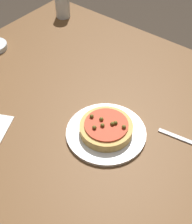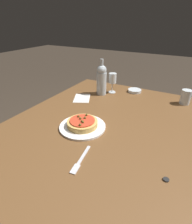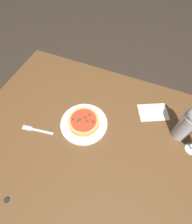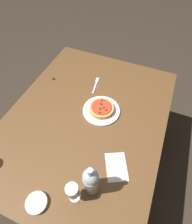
{
  "view_description": "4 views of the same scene",
  "coord_description": "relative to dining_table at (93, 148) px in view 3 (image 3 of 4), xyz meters",
  "views": [
    {
      "loc": [
        0.48,
        -0.63,
        1.55
      ],
      "look_at": [
        0.06,
        -0.1,
        0.85
      ],
      "focal_mm": 50.0,
      "sensor_mm": 36.0,
      "label": 1
    },
    {
      "loc": [
        0.8,
        0.4,
        1.3
      ],
      "look_at": [
        0.03,
        -0.02,
        0.84
      ],
      "focal_mm": 28.0,
      "sensor_mm": 36.0,
      "label": 2
    },
    {
      "loc": [
        -0.16,
        0.34,
        1.62
      ],
      "look_at": [
        0.04,
        -0.13,
        0.83
      ],
      "focal_mm": 28.0,
      "sensor_mm": 36.0,
      "label": 3
    },
    {
      "loc": [
        -0.62,
        -0.33,
        1.75
      ],
      "look_at": [
        0.05,
        -0.06,
        0.78
      ],
      "focal_mm": 28.0,
      "sensor_mm": 36.0,
      "label": 4
    }
  ],
  "objects": [
    {
      "name": "wine_bottle",
      "position": [
        -0.41,
        -0.22,
        0.2
      ],
      "size": [
        0.08,
        0.08,
        0.29
      ],
      "color": "#B2BCC1",
      "rests_on": "dining_table"
    },
    {
      "name": "dinner_plate",
      "position": [
        0.09,
        -0.08,
        0.08
      ],
      "size": [
        0.27,
        0.27,
        0.01
      ],
      "color": "white",
      "rests_on": "dining_table"
    },
    {
      "name": "pizza",
      "position": [
        0.09,
        -0.08,
        0.11
      ],
      "size": [
        0.17,
        0.17,
        0.05
      ],
      "color": "tan",
      "rests_on": "dinner_plate"
    },
    {
      "name": "fork",
      "position": [
        0.33,
        0.06,
        0.08
      ],
      "size": [
        0.18,
        0.05,
        0.0
      ],
      "rotation": [
        0.0,
        0.0,
        0.15
      ],
      "color": "silver",
      "rests_on": "dining_table"
    },
    {
      "name": "dining_table",
      "position": [
        0.0,
        0.0,
        0.0
      ],
      "size": [
        1.4,
        1.08,
        0.75
      ],
      "color": "brown",
      "rests_on": "ground_plane"
    },
    {
      "name": "paper_napkin",
      "position": [
        -0.26,
        -0.31,
        0.08
      ],
      "size": [
        0.21,
        0.18,
        0.0
      ],
      "color": "silver",
      "rests_on": "dining_table"
    },
    {
      "name": "bottle_cap",
      "position": [
        0.25,
        0.41,
        0.08
      ],
      "size": [
        0.02,
        0.02,
        0.01
      ],
      "color": "black",
      "rests_on": "dining_table"
    },
    {
      "name": "ground_plane",
      "position": [
        0.0,
        0.0,
        -0.67
      ],
      "size": [
        14.0,
        14.0,
        0.0
      ],
      "primitive_type": "plane",
      "color": "#382D23"
    }
  ]
}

